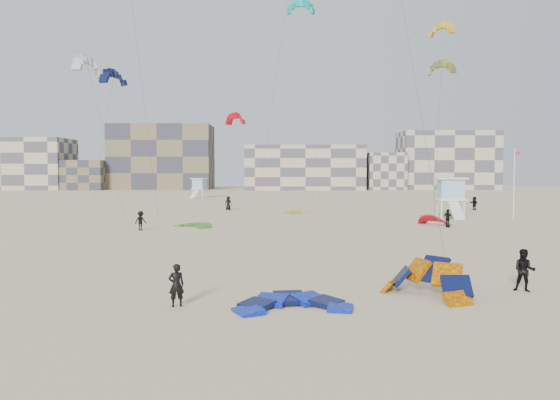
{
  "coord_description": "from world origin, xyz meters",
  "views": [
    {
      "loc": [
        3.0,
        -20.72,
        4.98
      ],
      "look_at": [
        3.06,
        6.0,
        3.58
      ],
      "focal_mm": 35.0,
      "sensor_mm": 36.0,
      "label": 1
    }
  ],
  "objects_px": {
    "kite_ground_blue": "(293,308)",
    "kitesurfer_main": "(176,285)",
    "kite_ground_orange": "(426,297)",
    "lifeguard_tower_near": "(451,198)"
  },
  "relations": [
    {
      "from": "kite_ground_blue",
      "to": "kitesurfer_main",
      "type": "distance_m",
      "value": 4.37
    },
    {
      "from": "kite_ground_orange",
      "to": "kitesurfer_main",
      "type": "bearing_deg",
      "value": -122.04
    },
    {
      "from": "kite_ground_blue",
      "to": "kitesurfer_main",
      "type": "relative_size",
      "value": 2.51
    },
    {
      "from": "kite_ground_blue",
      "to": "kite_ground_orange",
      "type": "distance_m",
      "value": 5.63
    },
    {
      "from": "kite_ground_orange",
      "to": "kitesurfer_main",
      "type": "distance_m",
      "value": 9.76
    },
    {
      "from": "kitesurfer_main",
      "to": "lifeguard_tower_near",
      "type": "height_order",
      "value": "lifeguard_tower_near"
    },
    {
      "from": "kitesurfer_main",
      "to": "lifeguard_tower_near",
      "type": "relative_size",
      "value": 0.26
    },
    {
      "from": "kite_ground_orange",
      "to": "lifeguard_tower_near",
      "type": "xyz_separation_m",
      "value": [
        12.64,
        36.97,
        2.14
      ]
    },
    {
      "from": "kite_ground_orange",
      "to": "lifeguard_tower_near",
      "type": "height_order",
      "value": "lifeguard_tower_near"
    },
    {
      "from": "kite_ground_blue",
      "to": "lifeguard_tower_near",
      "type": "height_order",
      "value": "lifeguard_tower_near"
    }
  ]
}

